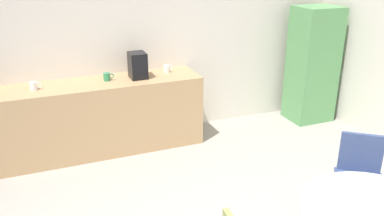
# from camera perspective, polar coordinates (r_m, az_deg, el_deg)

# --- Properties ---
(wall_back) EXTENTS (6.00, 0.10, 2.60)m
(wall_back) POSITION_cam_1_polar(r_m,az_deg,el_deg) (5.27, -8.76, 9.48)
(wall_back) COLOR silver
(wall_back) RESTS_ON ground_plane
(counter_block) EXTENTS (2.48, 0.60, 0.90)m
(counter_block) POSITION_cam_1_polar(r_m,az_deg,el_deg) (5.10, -12.70, -1.23)
(counter_block) COLOR tan
(counter_block) RESTS_ON ground_plane
(locker_cabinet) EXTENTS (0.60, 0.50, 1.66)m
(locker_cabinet) POSITION_cam_1_polar(r_m,az_deg,el_deg) (6.09, 16.75, 5.88)
(locker_cabinet) COLOR #599959
(locker_cabinet) RESTS_ON ground_plane
(chair_navy) EXTENTS (0.59, 0.59, 0.83)m
(chair_navy) POSITION_cam_1_polar(r_m,az_deg,el_deg) (3.99, 22.75, -7.99)
(chair_navy) COLOR silver
(chair_navy) RESTS_ON ground_plane
(mug_white) EXTENTS (0.13, 0.08, 0.09)m
(mug_white) POSITION_cam_1_polar(r_m,az_deg,el_deg) (4.87, -21.57, 2.92)
(mug_white) COLOR white
(mug_white) RESTS_ON counter_block
(mug_green) EXTENTS (0.13, 0.08, 0.09)m
(mug_green) POSITION_cam_1_polar(r_m,az_deg,el_deg) (5.22, -3.59, 5.59)
(mug_green) COLOR white
(mug_green) RESTS_ON counter_block
(mug_red) EXTENTS (0.13, 0.08, 0.09)m
(mug_red) POSITION_cam_1_polar(r_m,az_deg,el_deg) (4.98, -11.99, 4.36)
(mug_red) COLOR #338C59
(mug_red) RESTS_ON counter_block
(coffee_maker) EXTENTS (0.20, 0.24, 0.32)m
(coffee_maker) POSITION_cam_1_polar(r_m,az_deg,el_deg) (4.99, -7.73, 6.03)
(coffee_maker) COLOR black
(coffee_maker) RESTS_ON counter_block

